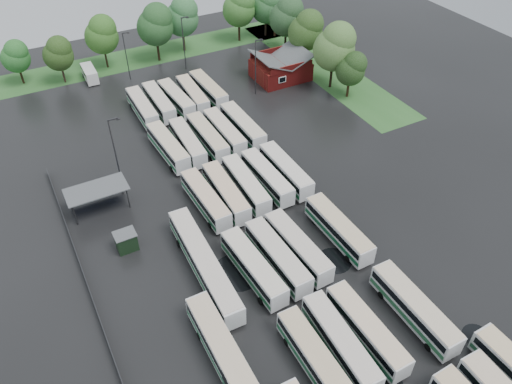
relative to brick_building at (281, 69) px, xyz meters
name	(u,v)px	position (x,y,z in m)	size (l,w,h in m)	color
ground	(288,269)	(-24.00, -42.77, -1.87)	(160.00, 160.00, 0.00)	black
brick_building	(281,69)	(0.00, 0.00, 0.00)	(10.07, 8.60, 5.39)	maroon
wash_shed	(96,191)	(-41.20, -20.74, 1.12)	(8.20, 4.20, 3.58)	#2D2D30
utility_hut	(126,241)	(-40.20, -30.17, -0.55)	(2.70, 2.20, 2.62)	black
grass_strip_north	(137,58)	(-22.00, 22.03, -1.86)	(80.00, 10.00, 0.01)	#2D6026
grass_strip_east	(322,67)	(10.00, 0.03, -1.86)	(10.00, 50.00, 0.01)	#2D6026
west_fence	(89,288)	(-46.20, -34.77, -1.27)	(0.10, 50.00, 1.20)	#2D2D30
bus_r1c0	(315,359)	(-28.51, -55.31, -0.13)	(2.52, 11.36, 3.16)	silver
bus_r1c1	(340,342)	(-25.23, -54.97, -0.10)	(2.96, 11.66, 3.22)	silver
bus_r1c2	(367,329)	(-21.90, -55.04, -0.11)	(2.54, 11.50, 3.19)	silver
bus_r1c4	(414,308)	(-15.69, -55.38, -0.03)	(2.58, 11.98, 3.33)	silver
bus_r2c0	(253,267)	(-28.35, -41.90, -0.08)	(3.04, 11.80, 3.25)	silver
bus_r2c1	(277,257)	(-25.01, -41.80, -0.06)	(2.83, 11.83, 3.27)	silver
bus_r2c2	(298,247)	(-22.00, -41.56, -0.08)	(2.97, 11.76, 3.25)	silver
bus_r2c4	(338,229)	(-15.78, -41.42, -0.08)	(2.62, 11.72, 3.25)	silver
bus_r3c0	(206,199)	(-28.36, -28.07, -0.12)	(2.70, 11.46, 3.17)	silver
bus_r3c1	(226,192)	(-25.33, -28.13, -0.09)	(2.86, 11.71, 3.24)	silver
bus_r3c2	(246,185)	(-22.10, -27.90, -0.09)	(2.89, 11.66, 3.22)	silver
bus_r3c3	(267,177)	(-18.64, -27.82, -0.10)	(2.62, 11.54, 3.20)	silver
bus_r3c4	(286,170)	(-15.48, -27.77, -0.08)	(2.51, 11.70, 3.25)	silver
bus_r4c0	(168,147)	(-28.49, -14.05, -0.08)	(2.99, 11.78, 3.25)	silver
bus_r4c1	(188,142)	(-25.35, -14.30, -0.13)	(2.88, 11.45, 3.16)	silver
bus_r4c2	(208,137)	(-22.02, -14.52, -0.07)	(2.51, 11.71, 3.26)	silver
bus_r4c3	(224,132)	(-18.99, -14.40, -0.09)	(2.48, 11.59, 3.23)	silver
bus_r4c4	(243,126)	(-15.66, -14.35, -0.03)	(2.62, 11.98, 3.33)	silver
bus_r5c0	(142,108)	(-28.24, -0.86, -0.12)	(2.58, 11.42, 3.17)	silver
bus_r5c1	(159,102)	(-25.07, -0.45, -0.12)	(2.56, 11.46, 3.18)	silver
bus_r5c2	(176,99)	(-21.93, -0.78, -0.13)	(2.97, 11.47, 3.16)	silver
bus_r5c3	(193,95)	(-18.82, -0.82, -0.13)	(2.88, 11.41, 3.15)	silver
bus_r5c4	(208,89)	(-15.58, -0.46, -0.09)	(2.76, 11.65, 3.23)	silver
artic_bus_west_b	(204,264)	(-33.25, -38.72, -0.03)	(3.07, 17.95, 3.32)	silver
artic_bus_west_c	(232,368)	(-36.29, -52.39, -0.03)	(2.64, 17.84, 3.31)	silver
minibus	(90,73)	(-33.02, 16.84, -0.45)	(2.32, 5.88, 2.55)	white
tree_north_0	(16,56)	(-44.67, 21.60, 3.79)	(5.31, 5.31, 8.79)	black
tree_north_1	(59,53)	(-37.48, 18.26, 4.12)	(5.62, 5.62, 9.31)	#3B2A1F
tree_north_2	(102,34)	(-28.46, 20.63, 5.12)	(6.55, 6.55, 10.86)	black
tree_north_3	(156,24)	(-18.08, 18.55, 5.85)	(7.24, 7.24, 11.99)	black
tree_north_4	(182,16)	(-11.63, 20.56, 5.62)	(7.03, 7.03, 11.65)	#3C2C18
tree_north_5	(240,7)	(1.08, 19.47, 5.61)	(7.02, 7.02, 11.63)	black
tree_north_6	(267,6)	(7.49, 19.00, 4.92)	(6.37, 6.37, 10.55)	black
tree_east_0	(352,68)	(7.47, -12.20, 3.77)	(5.34, 5.30, 8.77)	black
tree_east_1	(336,46)	(6.79, -7.66, 6.31)	(7.67, 7.67, 12.70)	black
tree_east_2	(307,30)	(7.26, 2.58, 5.50)	(6.91, 6.91, 11.45)	#312218
tree_east_3	(287,16)	(7.41, 10.17, 5.69)	(7.09, 7.09, 11.74)	black
tree_east_4	(276,14)	(9.24, 17.92, 3.18)	(4.78, 4.74, 7.85)	#332213
lamp_post_ne	(256,63)	(-7.12, -3.17, 4.22)	(1.61, 0.31, 10.48)	#2D2D30
lamp_post_nw	(115,148)	(-36.88, -17.05, 4.47)	(1.68, 0.33, 10.91)	#2D2D30
lamp_post_back_w	(126,53)	(-26.02, 13.51, 3.58)	(1.44, 0.28, 9.37)	#2D2D30
lamp_post_back_e	(184,40)	(-14.73, 12.35, 4.28)	(1.63, 0.32, 10.58)	#2D2D30
puddle_2	(237,272)	(-29.70, -40.29, -1.86)	(6.13, 6.13, 0.01)	black
puddle_3	(334,261)	(-18.30, -44.35, -1.86)	(4.37, 4.37, 0.01)	black
puddle_4	(477,336)	(-10.99, -60.48, -1.86)	(3.08, 3.08, 0.01)	black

